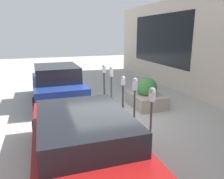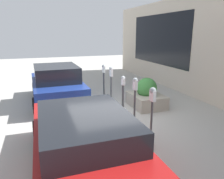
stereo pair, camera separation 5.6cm
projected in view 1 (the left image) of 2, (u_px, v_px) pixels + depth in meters
ground_plane at (108, 117)px, 7.56m from camera, size 40.00×40.00×0.00m
curb_strip at (106, 117)px, 7.53m from camera, size 19.00×0.16×0.04m
building_facade at (218, 48)px, 8.39m from camera, size 19.00×0.17×4.50m
parking_meter_nearest at (152, 102)px, 5.46m from camera, size 0.20×0.17×1.54m
parking_meter_second at (135, 93)px, 6.46m from camera, size 0.16×0.14×1.58m
parking_meter_middle at (123, 91)px, 7.49m from camera, size 0.16×0.14×1.43m
parking_meter_fourth at (111, 78)px, 8.41m from camera, size 0.18×0.15×1.61m
parking_meter_farthest at (104, 77)px, 9.40m from camera, size 0.18×0.15×1.53m
planter_box at (147, 96)px, 8.58m from camera, size 1.47×1.17×1.16m
parked_car_front at (83, 140)px, 4.45m from camera, size 4.52×2.01×1.35m
parked_car_middle at (57, 83)px, 9.14m from camera, size 4.08×1.99×1.55m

